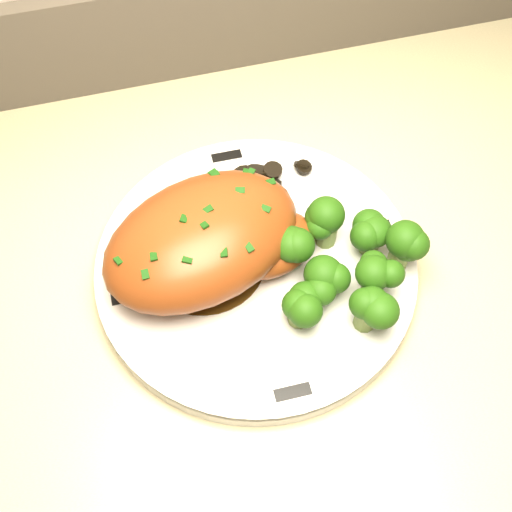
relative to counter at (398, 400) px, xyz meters
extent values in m
cube|color=brown|center=(0.00, 0.00, -0.02)|extent=(2.02, 0.66, 0.87)
cube|color=#BEB389|center=(0.00, 0.00, 0.43)|extent=(2.08, 0.69, 0.03)
cylinder|color=silver|center=(-0.22, 0.03, 0.46)|extent=(0.38, 0.38, 0.02)
cube|color=black|center=(-0.22, 0.16, 0.47)|extent=(0.03, 0.01, 0.00)
cube|color=black|center=(-0.35, 0.03, 0.47)|extent=(0.01, 0.03, 0.00)
cube|color=black|center=(-0.22, -0.10, 0.47)|extent=(0.03, 0.01, 0.00)
cube|color=black|center=(-0.09, 0.03, 0.47)|extent=(0.01, 0.03, 0.00)
cylinder|color=#332009|center=(-0.27, 0.04, 0.47)|extent=(0.11, 0.11, 0.00)
ellipsoid|color=brown|center=(-0.27, 0.04, 0.50)|extent=(0.21, 0.18, 0.07)
ellipsoid|color=brown|center=(-0.21, 0.03, 0.49)|extent=(0.10, 0.09, 0.04)
cube|color=#113A0C|center=(-0.32, 0.03, 0.53)|extent=(0.01, 0.01, 0.00)
cube|color=#113A0C|center=(-0.30, 0.04, 0.54)|extent=(0.01, 0.01, 0.00)
cube|color=#113A0C|center=(-0.28, 0.05, 0.54)|extent=(0.01, 0.01, 0.00)
cube|color=#113A0C|center=(-0.26, 0.05, 0.54)|extent=(0.01, 0.01, 0.00)
cube|color=#113A0C|center=(-0.24, 0.06, 0.54)|extent=(0.01, 0.01, 0.00)
cube|color=#113A0C|center=(-0.22, 0.07, 0.53)|extent=(0.01, 0.01, 0.00)
cylinder|color=black|center=(-0.16, 0.10, 0.47)|extent=(0.02, 0.02, 0.01)
cylinder|color=black|center=(-0.16, 0.11, 0.47)|extent=(0.02, 0.02, 0.01)
cylinder|color=black|center=(-0.17, 0.12, 0.47)|extent=(0.03, 0.03, 0.01)
cylinder|color=black|center=(-0.19, 0.13, 0.47)|extent=(0.02, 0.02, 0.01)
cylinder|color=black|center=(-0.20, 0.13, 0.47)|extent=(0.02, 0.02, 0.01)
cylinder|color=black|center=(-0.22, 0.12, 0.47)|extent=(0.03, 0.03, 0.02)
cylinder|color=black|center=(-0.23, 0.11, 0.47)|extent=(0.03, 0.03, 0.01)
cylinder|color=black|center=(-0.23, 0.10, 0.47)|extent=(0.02, 0.02, 0.00)
cylinder|color=black|center=(-0.23, 0.09, 0.47)|extent=(0.03, 0.03, 0.02)
cylinder|color=black|center=(-0.22, 0.08, 0.47)|extent=(0.03, 0.03, 0.02)
cylinder|color=black|center=(-0.20, 0.08, 0.47)|extent=(0.03, 0.03, 0.01)
cylinder|color=black|center=(-0.19, 0.08, 0.47)|extent=(0.03, 0.03, 0.02)
cylinder|color=black|center=(-0.17, 0.08, 0.47)|extent=(0.04, 0.04, 0.01)
cylinder|color=black|center=(-0.16, 0.09, 0.47)|extent=(0.04, 0.04, 0.01)
cylinder|color=#5B7130|center=(-0.19, 0.02, 0.48)|extent=(0.02, 0.02, 0.03)
sphere|color=#133508|center=(-0.19, 0.02, 0.50)|extent=(0.03, 0.03, 0.03)
cylinder|color=#5B7130|center=(-0.15, 0.04, 0.48)|extent=(0.02, 0.02, 0.03)
sphere|color=#133508|center=(-0.15, 0.04, 0.50)|extent=(0.03, 0.03, 0.03)
cylinder|color=#5B7130|center=(-0.12, 0.02, 0.48)|extent=(0.02, 0.02, 0.03)
sphere|color=#133508|center=(-0.12, 0.02, 0.50)|extent=(0.03, 0.03, 0.03)
cylinder|color=#5B7130|center=(-0.17, -0.02, 0.48)|extent=(0.02, 0.02, 0.03)
sphere|color=#133508|center=(-0.17, -0.02, 0.50)|extent=(0.03, 0.03, 0.03)
cylinder|color=#5B7130|center=(-0.13, -0.02, 0.48)|extent=(0.02, 0.02, 0.03)
sphere|color=#133508|center=(-0.13, -0.02, 0.50)|extent=(0.03, 0.03, 0.03)
cylinder|color=#5B7130|center=(-0.10, -0.01, 0.48)|extent=(0.02, 0.02, 0.03)
sphere|color=#133508|center=(-0.10, -0.01, 0.50)|extent=(0.03, 0.03, 0.03)
cylinder|color=#5B7130|center=(-0.20, -0.04, 0.48)|extent=(0.02, 0.02, 0.03)
sphere|color=#133508|center=(-0.20, -0.04, 0.50)|extent=(0.03, 0.03, 0.03)
cylinder|color=#5B7130|center=(-0.15, -0.05, 0.48)|extent=(0.02, 0.02, 0.03)
sphere|color=#133508|center=(-0.15, -0.05, 0.50)|extent=(0.03, 0.03, 0.03)
camera|label=1|loc=(-0.30, -0.27, 0.98)|focal=45.00mm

